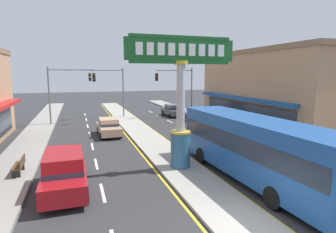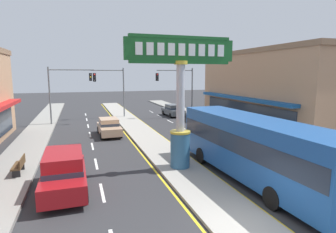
# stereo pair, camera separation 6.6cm
# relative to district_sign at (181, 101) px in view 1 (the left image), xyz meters

# --- Properties ---
(ground_plane) EXTENTS (160.00, 160.00, 0.00)m
(ground_plane) POSITION_rel_district_sign_xyz_m (-0.00, -6.72, -3.96)
(ground_plane) COLOR #303033
(median_strip) EXTENTS (2.58, 52.00, 0.14)m
(median_strip) POSITION_rel_district_sign_xyz_m (-0.00, 11.28, -3.89)
(median_strip) COLOR #A39E93
(median_strip) RESTS_ON ground
(sidewalk_left) EXTENTS (2.63, 60.00, 0.18)m
(sidewalk_left) POSITION_rel_district_sign_xyz_m (-9.21, 9.28, -3.87)
(sidewalk_left) COLOR gray
(sidewalk_left) RESTS_ON ground
(sidewalk_right) EXTENTS (2.63, 60.00, 0.18)m
(sidewalk_right) POSITION_rel_district_sign_xyz_m (9.21, 9.28, -3.87)
(sidewalk_right) COLOR gray
(sidewalk_right) RESTS_ON ground
(lane_markings) EXTENTS (9.32, 52.00, 0.01)m
(lane_markings) POSITION_rel_district_sign_xyz_m (0.00, 9.92, -3.96)
(lane_markings) COLOR silver
(lane_markings) RESTS_ON ground
(district_sign) EXTENTS (6.25, 1.17, 7.39)m
(district_sign) POSITION_rel_district_sign_xyz_m (0.00, 0.00, 0.00)
(district_sign) COLOR #33668C
(district_sign) RESTS_ON median_strip
(storefront_right) EXTENTS (10.09, 19.11, 7.97)m
(storefront_right) POSITION_rel_district_sign_xyz_m (15.57, 10.72, 0.03)
(storefront_right) COLOR tan
(storefront_right) RESTS_ON ground
(traffic_light_left_side) EXTENTS (4.86, 0.46, 6.20)m
(traffic_light_left_side) POSITION_rel_district_sign_xyz_m (-6.53, 17.04, 0.29)
(traffic_light_left_side) COLOR slate
(traffic_light_left_side) RESTS_ON ground
(traffic_light_right_side) EXTENTS (4.86, 0.46, 6.20)m
(traffic_light_right_side) POSITION_rel_district_sign_xyz_m (6.53, 17.98, 0.29)
(traffic_light_right_side) COLOR slate
(traffic_light_right_side) RESTS_ON ground
(traffic_light_median_far) EXTENTS (4.20, 0.46, 6.20)m
(traffic_light_median_far) POSITION_rel_district_sign_xyz_m (-1.48, 20.33, 0.23)
(traffic_light_median_far) COLOR slate
(traffic_light_median_far) RESTS_ON ground
(bus_near_right_lane) EXTENTS (2.95, 11.29, 3.26)m
(bus_near_right_lane) POSITION_rel_district_sign_xyz_m (2.94, -2.75, -2.09)
(bus_near_right_lane) COLOR #1E5199
(bus_near_right_lane) RESTS_ON ground
(sedan_far_right_lane) EXTENTS (1.98, 4.37, 1.53)m
(sedan_far_right_lane) POSITION_rel_district_sign_xyz_m (6.24, 19.46, -3.17)
(sedan_far_right_lane) COLOR #4C5156
(sedan_far_right_lane) RESTS_ON ground
(suv_near_left_lane) EXTENTS (2.12, 4.68, 1.90)m
(suv_near_left_lane) POSITION_rel_district_sign_xyz_m (6.25, 5.06, -2.98)
(suv_near_left_lane) COLOR #14562D
(suv_near_left_lane) RESTS_ON ground
(sedan_mid_left_lane) EXTENTS (1.91, 4.34, 1.53)m
(sedan_mid_left_lane) POSITION_rel_district_sign_xyz_m (-2.94, 10.37, -3.17)
(sedan_mid_left_lane) COLOR tan
(sedan_mid_left_lane) RESTS_ON ground
(suv_far_left_oncoming) EXTENTS (2.01, 4.62, 1.90)m
(suv_far_left_oncoming) POSITION_rel_district_sign_xyz_m (-6.24, -1.32, -2.98)
(suv_far_left_oncoming) COLOR maroon
(suv_far_left_oncoming) RESTS_ON ground
(suv_kerb_right) EXTENTS (2.13, 4.69, 1.90)m
(suv_kerb_right) POSITION_rel_district_sign_xyz_m (6.24, -3.97, -2.98)
(suv_kerb_right) COLOR #4C5156
(suv_kerb_right) RESTS_ON ground
(street_bench) EXTENTS (0.48, 1.60, 0.88)m
(street_bench) POSITION_rel_district_sign_xyz_m (-8.63, 1.53, -3.31)
(street_bench) COLOR brown
(street_bench) RESTS_ON sidewalk_left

